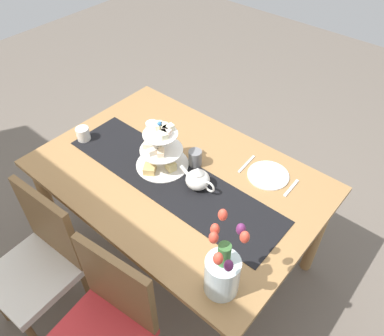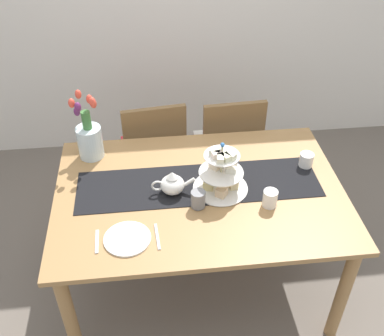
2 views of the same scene
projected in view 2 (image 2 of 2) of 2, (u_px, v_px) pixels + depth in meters
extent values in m
plane|color=#6B6056|center=(199.00, 278.00, 2.95)|extent=(8.00, 8.00, 0.00)
cube|color=#A37747|center=(200.00, 192.00, 2.48)|extent=(1.57, 1.07, 0.03)
cylinder|color=#A37747|center=(70.00, 320.00, 2.29)|extent=(0.07, 0.07, 0.73)
cylinder|color=#A37747|center=(343.00, 294.00, 2.42)|extent=(0.07, 0.07, 0.73)
cylinder|color=#A37747|center=(84.00, 197.00, 3.02)|extent=(0.07, 0.07, 0.73)
cylinder|color=#A37747|center=(293.00, 182.00, 3.14)|extent=(0.07, 0.07, 0.73)
cylinder|color=brown|center=(173.00, 158.00, 3.62)|extent=(0.04, 0.04, 0.41)
cylinder|color=brown|center=(128.00, 165.00, 3.55)|extent=(0.04, 0.04, 0.41)
cylinder|color=brown|center=(182.00, 187.00, 3.34)|extent=(0.04, 0.04, 0.41)
cylinder|color=brown|center=(134.00, 195.00, 3.28)|extent=(0.04, 0.04, 0.41)
cube|color=red|center=(153.00, 151.00, 3.31)|extent=(0.47, 0.47, 0.05)
cube|color=brown|center=(155.00, 138.00, 3.00)|extent=(0.42, 0.08, 0.45)
cylinder|color=brown|center=(241.00, 155.00, 3.66)|extent=(0.04, 0.04, 0.41)
cylinder|color=brown|center=(197.00, 159.00, 3.61)|extent=(0.04, 0.04, 0.41)
cylinder|color=brown|center=(253.00, 183.00, 3.38)|extent=(0.04, 0.04, 0.41)
cylinder|color=brown|center=(206.00, 188.00, 3.33)|extent=(0.04, 0.04, 0.41)
cube|color=silver|center=(226.00, 147.00, 3.35)|extent=(0.44, 0.44, 0.05)
cube|color=brown|center=(234.00, 133.00, 3.05)|extent=(0.42, 0.06, 0.45)
cube|color=black|center=(199.00, 184.00, 2.51)|extent=(1.34, 0.35, 0.00)
cylinder|color=beige|center=(221.00, 168.00, 2.39)|extent=(0.01, 0.01, 0.28)
cylinder|color=white|center=(220.00, 188.00, 2.48)|extent=(0.30, 0.30, 0.01)
cylinder|color=white|center=(221.00, 172.00, 2.41)|extent=(0.24, 0.24, 0.01)
cylinder|color=white|center=(222.00, 156.00, 2.34)|extent=(0.19, 0.19, 0.01)
cube|color=#D5BF88|center=(233.00, 184.00, 2.46)|extent=(0.05, 0.06, 0.05)
cube|color=#ECC474|center=(219.00, 174.00, 2.53)|extent=(0.09, 0.09, 0.04)
cube|color=#E7D38B|center=(208.00, 184.00, 2.46)|extent=(0.06, 0.06, 0.05)
cube|color=beige|center=(222.00, 192.00, 2.41)|extent=(0.07, 0.08, 0.05)
cube|color=silver|center=(231.00, 170.00, 2.39)|extent=(0.06, 0.05, 0.03)
cube|color=beige|center=(231.00, 164.00, 2.43)|extent=(0.07, 0.06, 0.03)
cube|color=silver|center=(222.00, 163.00, 2.44)|extent=(0.05, 0.06, 0.03)
cube|color=beige|center=(215.00, 166.00, 2.42)|extent=(0.06, 0.07, 0.03)
cube|color=beige|center=(215.00, 152.00, 2.33)|extent=(0.07, 0.06, 0.03)
cube|color=#F3D9C5|center=(217.00, 155.00, 2.31)|extent=(0.06, 0.05, 0.03)
cube|color=beige|center=(220.00, 159.00, 2.29)|extent=(0.05, 0.06, 0.03)
cube|color=beige|center=(226.00, 157.00, 2.30)|extent=(0.06, 0.07, 0.03)
cube|color=beige|center=(231.00, 156.00, 2.31)|extent=(0.06, 0.07, 0.03)
sphere|color=#3370B7|center=(222.00, 145.00, 2.30)|extent=(0.02, 0.02, 0.02)
ellipsoid|color=white|center=(172.00, 185.00, 2.42)|extent=(0.13, 0.13, 0.10)
cone|color=white|center=(172.00, 175.00, 2.38)|extent=(0.06, 0.06, 0.04)
cylinder|color=white|center=(189.00, 182.00, 2.43)|extent=(0.07, 0.02, 0.06)
torus|color=white|center=(157.00, 186.00, 2.42)|extent=(0.07, 0.01, 0.07)
cylinder|color=silver|center=(90.00, 142.00, 2.66)|extent=(0.15, 0.15, 0.19)
cylinder|color=#3D7538|center=(87.00, 121.00, 2.57)|extent=(0.05, 0.05, 0.12)
ellipsoid|color=#EF4C38|center=(93.00, 104.00, 2.50)|extent=(0.04, 0.04, 0.06)
ellipsoid|color=#EF4C38|center=(89.00, 99.00, 2.52)|extent=(0.04, 0.04, 0.06)
ellipsoid|color=#EF4C38|center=(78.00, 94.00, 2.56)|extent=(0.04, 0.04, 0.06)
ellipsoid|color=#6B2860|center=(77.00, 111.00, 2.58)|extent=(0.04, 0.04, 0.06)
ellipsoid|color=#EF4C38|center=(72.00, 103.00, 2.45)|extent=(0.04, 0.04, 0.06)
ellipsoid|color=#6B2860|center=(78.00, 107.00, 2.44)|extent=(0.04, 0.04, 0.06)
ellipsoid|color=#EF4C38|center=(92.00, 102.00, 2.44)|extent=(0.04, 0.04, 0.06)
cylinder|color=white|center=(306.00, 160.00, 2.61)|extent=(0.08, 0.08, 0.08)
cylinder|color=white|center=(127.00, 239.00, 2.19)|extent=(0.23, 0.23, 0.01)
cube|color=silver|center=(97.00, 241.00, 2.18)|extent=(0.02, 0.15, 0.01)
cube|color=silver|center=(157.00, 236.00, 2.20)|extent=(0.03, 0.17, 0.01)
cylinder|color=slate|center=(198.00, 199.00, 2.34)|extent=(0.08, 0.08, 0.09)
cylinder|color=white|center=(270.00, 198.00, 2.35)|extent=(0.08, 0.08, 0.09)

